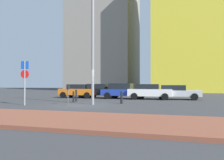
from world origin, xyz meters
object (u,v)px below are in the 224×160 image
parking_sign_post (25,77)px  traffic_bollard_near (73,97)px  traffic_bollard_mid (76,96)px  traffic_bollard_far (122,98)px  parked_car_white (150,91)px  parked_car_silver (177,92)px  parked_car_blue (124,91)px  parked_car_orange (79,91)px  parking_meter (68,92)px  street_lamp (93,37)px  parked_car_black (99,91)px

parking_sign_post → traffic_bollard_near: (2.07, 3.39, -1.51)m
traffic_bollard_mid → traffic_bollard_far: size_ratio=1.09×
parked_car_white → traffic_bollard_near: 7.66m
parked_car_silver → parked_car_blue: bearing=-177.9°
parked_car_orange → traffic_bollard_near: bearing=-68.6°
parked_car_white → traffic_bollard_mid: size_ratio=4.23×
parking_meter → traffic_bollard_mid: size_ratio=1.39×
parked_car_orange → street_lamp: (4.53, -7.29, 4.09)m
parked_car_orange → parked_car_blue: 4.93m
parking_sign_post → parking_meter: size_ratio=2.23×
parked_car_white → traffic_bollard_far: (-1.26, -5.65, -0.30)m
parked_car_blue → street_lamp: 8.39m
parking_meter → traffic_bollard_near: size_ratio=1.57×
parked_car_white → traffic_bollard_near: size_ratio=4.76×
street_lamp → parking_meter: bearing=-153.4°
parked_car_blue → parked_car_white: bearing=-7.7°
parking_meter → traffic_bollard_far: bearing=32.1°
street_lamp → traffic_bollard_mid: bearing=135.6°
parked_car_black → parking_sign_post: parking_sign_post is taller
parked_car_silver → parked_car_white: bearing=-167.6°
parked_car_black → street_lamp: bearing=-72.7°
traffic_bollard_near → parked_car_white: bearing=46.3°
parked_car_orange → street_lamp: 9.51m
parked_car_orange → traffic_bollard_far: bearing=-43.4°
parked_car_silver → traffic_bollard_mid: size_ratio=4.28×
parked_car_silver → parking_meter: size_ratio=3.07×
parked_car_black → parked_car_white: size_ratio=1.11×
parked_car_black → traffic_bollard_mid: (-0.09, -5.17, -0.27)m
parked_car_orange → parking_sign_post: bearing=-88.7°
parked_car_silver → traffic_bollard_mid: 9.48m
parked_car_black → traffic_bollard_far: bearing=-56.4°
traffic_bollard_near → traffic_bollard_far: (4.03, -0.13, 0.02)m
traffic_bollard_near → traffic_bollard_far: 4.04m
parked_car_orange → parking_sign_post: size_ratio=1.28×
parked_car_orange → parked_car_blue: (4.93, 0.04, 0.03)m
parking_sign_post → traffic_bollard_near: 4.25m
parked_car_orange → parked_car_white: (7.58, -0.32, 0.01)m
parked_car_blue → street_lamp: (-0.40, -7.33, 4.05)m
parked_car_black → traffic_bollard_mid: parked_car_black is taller
parked_car_black → parked_car_silver: bearing=-0.4°
parked_car_black → traffic_bollard_mid: size_ratio=4.69×
parked_car_white → traffic_bollard_mid: parked_car_white is taller
parking_meter → traffic_bollard_near: (-0.67, 2.24, -0.46)m
parked_car_orange → parked_car_blue: parked_car_blue is taller
parked_car_orange → parking_sign_post: (0.22, -9.23, 1.20)m
traffic_bollard_near → traffic_bollard_mid: size_ratio=0.89×
parked_car_silver → traffic_bollard_far: size_ratio=4.64×
parked_car_orange → parked_car_black: bearing=7.4°
parked_car_silver → traffic_bollard_mid: bearing=-147.3°
parked_car_orange → traffic_bollard_near: 6.28m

